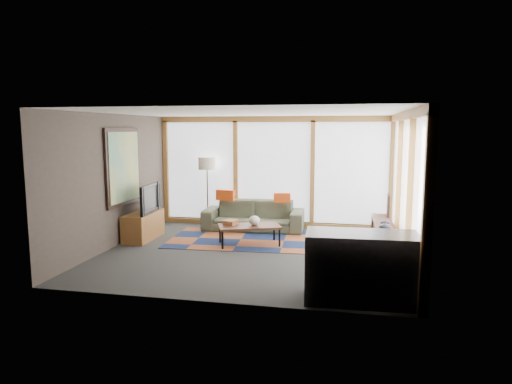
% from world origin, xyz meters
% --- Properties ---
extents(ground, '(5.50, 5.50, 0.00)m').
position_xyz_m(ground, '(0.00, 0.00, 0.00)').
color(ground, '#282826').
rests_on(ground, ground).
extents(room_envelope, '(5.52, 5.02, 2.62)m').
position_xyz_m(room_envelope, '(0.49, 0.56, 1.54)').
color(room_envelope, '#3B302B').
rests_on(room_envelope, ground).
extents(rug, '(3.04, 2.06, 0.01)m').
position_xyz_m(rug, '(-0.43, 0.95, 0.01)').
color(rug, brown).
rests_on(rug, ground).
extents(sofa, '(2.31, 0.97, 0.67)m').
position_xyz_m(sofa, '(-0.38, 1.95, 0.33)').
color(sofa, '#373A29').
rests_on(sofa, ground).
extents(pillow_left, '(0.45, 0.19, 0.24)m').
position_xyz_m(pillow_left, '(-1.05, 1.96, 0.79)').
color(pillow_left, '#B83D0F').
rests_on(pillow_left, sofa).
extents(pillow_right, '(0.39, 0.20, 0.21)m').
position_xyz_m(pillow_right, '(0.28, 1.95, 0.77)').
color(pillow_right, '#B83D0F').
rests_on(pillow_right, sofa).
extents(floor_lamp, '(0.41, 0.41, 1.65)m').
position_xyz_m(floor_lamp, '(-1.54, 2.14, 0.82)').
color(floor_lamp, black).
rests_on(floor_lamp, ground).
extents(coffee_table, '(1.34, 1.00, 0.40)m').
position_xyz_m(coffee_table, '(-0.17, 0.57, 0.20)').
color(coffee_table, black).
rests_on(coffee_table, ground).
extents(book_stack, '(0.29, 0.33, 0.09)m').
position_xyz_m(book_stack, '(-0.55, 0.56, 0.45)').
color(book_stack, brown).
rests_on(book_stack, coffee_table).
extents(vase, '(0.27, 0.27, 0.19)m').
position_xyz_m(vase, '(-0.07, 0.59, 0.50)').
color(vase, beige).
rests_on(vase, coffee_table).
extents(bookshelf, '(0.36, 1.99, 0.50)m').
position_xyz_m(bookshelf, '(2.43, 0.86, 0.25)').
color(bookshelf, black).
rests_on(bookshelf, ground).
extents(bowl_a, '(0.24, 0.24, 0.11)m').
position_xyz_m(bowl_a, '(2.41, 0.27, 0.55)').
color(bowl_a, black).
rests_on(bowl_a, bookshelf).
extents(bowl_b, '(0.18, 0.18, 0.09)m').
position_xyz_m(bowl_b, '(2.45, 0.69, 0.54)').
color(bowl_b, black).
rests_on(bowl_b, bookshelf).
extents(shelf_picture, '(0.06, 0.35, 0.45)m').
position_xyz_m(shelf_picture, '(2.57, 1.61, 0.73)').
color(shelf_picture, black).
rests_on(shelf_picture, bookshelf).
extents(tv_console, '(0.47, 1.13, 0.56)m').
position_xyz_m(tv_console, '(-2.46, 0.61, 0.28)').
color(tv_console, brown).
rests_on(tv_console, ground).
extents(television, '(0.21, 1.05, 0.60)m').
position_xyz_m(television, '(-2.41, 0.64, 0.86)').
color(television, black).
rests_on(television, tv_console).
extents(bar_counter, '(1.51, 0.75, 0.94)m').
position_xyz_m(bar_counter, '(1.95, -2.05, 0.47)').
color(bar_counter, black).
rests_on(bar_counter, ground).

